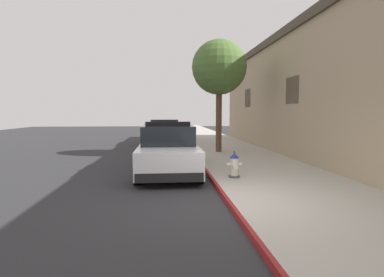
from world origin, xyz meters
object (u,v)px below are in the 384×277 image
(police_cruiser, at_px, (168,150))
(fire_hydrant, at_px, (234,165))
(parked_car_silver_ahead, at_px, (164,132))
(street_tree, at_px, (219,68))

(police_cruiser, height_order, fire_hydrant, police_cruiser)
(parked_car_silver_ahead, bearing_deg, police_cruiser, -89.39)
(parked_car_silver_ahead, bearing_deg, fire_hydrant, -79.92)
(police_cruiser, relative_size, street_tree, 0.92)
(police_cruiser, xyz_separation_m, parked_car_silver_ahead, (-0.10, 9.40, -0.00))
(parked_car_silver_ahead, distance_m, fire_hydrant, 11.22)
(parked_car_silver_ahead, relative_size, fire_hydrant, 6.37)
(police_cruiser, height_order, parked_car_silver_ahead, police_cruiser)
(police_cruiser, distance_m, fire_hydrant, 2.50)
(fire_hydrant, bearing_deg, police_cruiser, 138.66)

